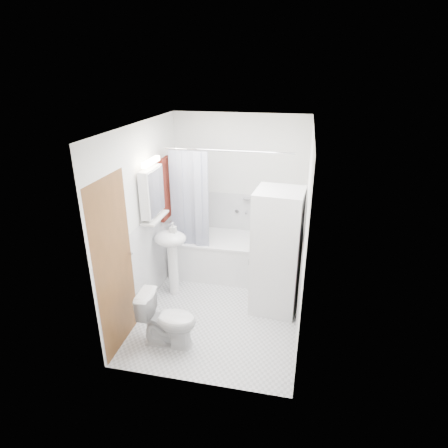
% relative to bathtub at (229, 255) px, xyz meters
% --- Properties ---
extents(floor, '(2.60, 2.60, 0.00)m').
position_rel_bathtub_xyz_m(floor, '(0.07, -0.92, -0.33)').
color(floor, silver).
rests_on(floor, ground).
extents(room_walls, '(2.60, 2.60, 2.60)m').
position_rel_bathtub_xyz_m(room_walls, '(0.07, -0.92, 1.15)').
color(room_walls, white).
rests_on(room_walls, ground).
extents(wainscot, '(1.98, 2.58, 2.58)m').
position_rel_bathtub_xyz_m(wainscot, '(0.07, -0.63, 0.27)').
color(wainscot, white).
rests_on(wainscot, ground).
extents(door, '(0.05, 2.00, 2.00)m').
position_rel_bathtub_xyz_m(door, '(-0.88, -1.47, 0.67)').
color(door, brown).
rests_on(door, ground).
extents(bathtub, '(1.59, 0.75, 0.61)m').
position_rel_bathtub_xyz_m(bathtub, '(0.00, 0.00, 0.00)').
color(bathtub, white).
rests_on(bathtub, ground).
extents(tub_spout, '(0.04, 0.12, 0.04)m').
position_rel_bathtub_xyz_m(tub_spout, '(0.20, 0.33, 0.59)').
color(tub_spout, silver).
rests_on(tub_spout, room_walls).
extents(curtain_rod, '(1.77, 0.02, 0.02)m').
position_rel_bathtub_xyz_m(curtain_rod, '(0.00, -0.32, 1.67)').
color(curtain_rod, silver).
rests_on(curtain_rod, room_walls).
extents(shower_curtain, '(0.55, 0.02, 1.45)m').
position_rel_bathtub_xyz_m(shower_curtain, '(-0.51, -0.32, 0.92)').
color(shower_curtain, '#131B43').
rests_on(shower_curtain, curtain_rod).
extents(sink, '(0.44, 0.37, 1.04)m').
position_rel_bathtub_xyz_m(sink, '(-0.68, -0.67, 0.37)').
color(sink, white).
rests_on(sink, ground).
extents(medicine_cabinet, '(0.13, 0.50, 0.71)m').
position_rel_bathtub_xyz_m(medicine_cabinet, '(-0.83, -0.82, 1.23)').
color(medicine_cabinet, white).
rests_on(medicine_cabinet, room_walls).
extents(shelf, '(0.18, 0.54, 0.02)m').
position_rel_bathtub_xyz_m(shelf, '(-0.82, -0.82, 0.87)').
color(shelf, silver).
rests_on(shelf, room_walls).
extents(shower_caddy, '(0.22, 0.06, 0.02)m').
position_rel_bathtub_xyz_m(shower_caddy, '(0.25, 0.32, 0.82)').
color(shower_caddy, silver).
rests_on(shower_caddy, room_walls).
extents(towel, '(0.07, 0.37, 0.89)m').
position_rel_bathtub_xyz_m(towel, '(-0.87, -0.28, 1.10)').
color(towel, '#51160D').
rests_on(towel, room_walls).
extents(washer_dryer, '(0.64, 0.63, 1.64)m').
position_rel_bathtub_xyz_m(washer_dryer, '(0.75, -0.72, 0.49)').
color(washer_dryer, white).
rests_on(washer_dryer, ground).
extents(toilet, '(0.66, 0.38, 0.65)m').
position_rel_bathtub_xyz_m(toilet, '(-0.38, -1.70, -0.01)').
color(toilet, white).
rests_on(toilet, ground).
extents(soap_pump, '(0.08, 0.17, 0.08)m').
position_rel_bathtub_xyz_m(soap_pump, '(-0.64, -0.67, 0.61)').
color(soap_pump, gray).
rests_on(soap_pump, sink).
extents(shelf_bottle, '(0.07, 0.18, 0.07)m').
position_rel_bathtub_xyz_m(shelf_bottle, '(-0.82, -0.97, 0.91)').
color(shelf_bottle, gray).
rests_on(shelf_bottle, shelf).
extents(shelf_cup, '(0.10, 0.09, 0.10)m').
position_rel_bathtub_xyz_m(shelf_cup, '(-0.82, -0.70, 0.93)').
color(shelf_cup, gray).
rests_on(shelf_cup, shelf).
extents(shampoo_a, '(0.13, 0.17, 0.13)m').
position_rel_bathtub_xyz_m(shampoo_a, '(0.42, 0.32, 0.89)').
color(shampoo_a, gray).
rests_on(shampoo_a, shower_caddy).
extents(shampoo_b, '(0.08, 0.21, 0.08)m').
position_rel_bathtub_xyz_m(shampoo_b, '(0.54, 0.32, 0.87)').
color(shampoo_b, '#224989').
rests_on(shampoo_b, shower_caddy).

